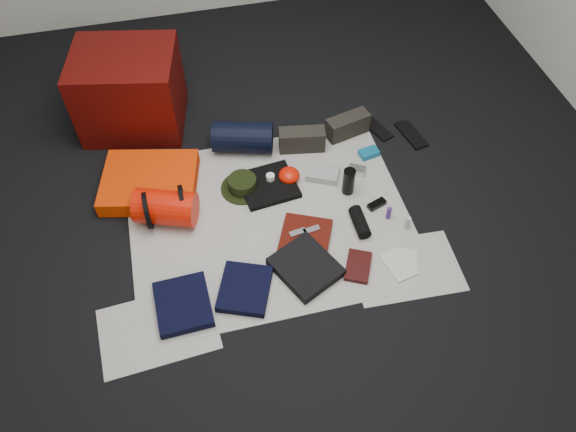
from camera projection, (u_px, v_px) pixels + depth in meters
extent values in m
cube|color=black|center=(270.00, 221.00, 3.27)|extent=(4.50, 4.50, 0.02)
cube|color=silver|center=(270.00, 219.00, 3.26)|extent=(1.60, 1.30, 0.01)
cube|color=silver|center=(158.00, 329.00, 2.83)|extent=(0.61, 0.44, 0.00)
cube|color=silver|center=(406.00, 268.00, 3.06)|extent=(0.60, 0.43, 0.00)
cube|color=#4A0805|center=(129.00, 91.00, 3.57)|extent=(0.72, 0.64, 0.53)
cube|color=#F53802|center=(150.00, 182.00, 3.37)|extent=(0.64, 0.57, 0.10)
cylinder|color=red|center=(166.00, 208.00, 3.18)|extent=(0.39, 0.31, 0.20)
cylinder|color=black|center=(148.00, 210.00, 3.16)|extent=(0.02, 0.22, 0.22)
cylinder|color=black|center=(183.00, 204.00, 3.19)|extent=(0.03, 0.22, 0.22)
cylinder|color=black|center=(243.00, 137.00, 3.54)|extent=(0.42, 0.29, 0.20)
cylinder|color=black|center=(243.00, 188.00, 3.40)|extent=(0.33, 0.33, 0.01)
cylinder|color=black|center=(242.00, 183.00, 3.37)|extent=(0.17, 0.17, 0.07)
cube|color=#27251E|center=(302.00, 140.00, 3.56)|extent=(0.30, 0.16, 0.15)
cube|color=#27251E|center=(348.00, 125.00, 3.64)|extent=(0.30, 0.17, 0.14)
cube|color=black|center=(377.00, 128.00, 3.73)|extent=(0.17, 0.26, 0.01)
cube|color=black|center=(411.00, 134.00, 3.69)|extent=(0.15, 0.28, 0.01)
cube|color=black|center=(183.00, 304.00, 2.89)|extent=(0.29, 0.32, 0.05)
cube|color=black|center=(245.00, 289.00, 2.95)|extent=(0.35, 0.37, 0.05)
cube|color=black|center=(306.00, 267.00, 3.03)|extent=(0.41, 0.42, 0.05)
cube|color=black|center=(268.00, 185.00, 3.40)|extent=(0.36, 0.34, 0.03)
cube|color=#4B1008|center=(305.00, 237.00, 3.16)|extent=(0.36, 0.36, 0.04)
ellipsoid|color=red|center=(289.00, 175.00, 3.41)|extent=(0.16, 0.16, 0.08)
cube|color=gray|center=(323.00, 173.00, 3.45)|extent=(0.23, 0.21, 0.05)
cylinder|color=black|center=(349.00, 181.00, 3.32)|extent=(0.08, 0.08, 0.18)
cylinder|color=black|center=(360.00, 222.00, 3.20)|extent=(0.08, 0.20, 0.08)
cube|color=silver|center=(357.00, 170.00, 3.47)|extent=(0.12, 0.10, 0.04)
cube|color=#0D5B83|center=(369.00, 153.00, 3.56)|extent=(0.13, 0.10, 0.04)
cylinder|color=#3F2069|center=(389.00, 213.00, 3.23)|extent=(0.04, 0.04, 0.08)
cylinder|color=#A1A5A1|center=(407.00, 223.00, 3.19)|extent=(0.04, 0.04, 0.09)
cube|color=black|center=(358.00, 266.00, 3.04)|extent=(0.20, 0.23, 0.03)
cube|color=#BABCB3|center=(399.00, 264.00, 3.06)|extent=(0.17, 0.22, 0.01)
cube|color=#BABCB3|center=(405.00, 262.00, 3.07)|extent=(0.18, 0.21, 0.01)
cube|color=black|center=(377.00, 204.00, 3.31)|extent=(0.12, 0.08, 0.03)
cube|color=silver|center=(176.00, 314.00, 2.87)|extent=(0.08, 0.08, 0.01)
cylinder|color=white|center=(270.00, 177.00, 3.39)|extent=(0.05, 0.05, 0.04)
cube|color=silver|center=(298.00, 232.00, 3.15)|extent=(0.10, 0.05, 0.01)
cube|color=silver|center=(312.00, 230.00, 3.16)|extent=(0.10, 0.05, 0.01)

